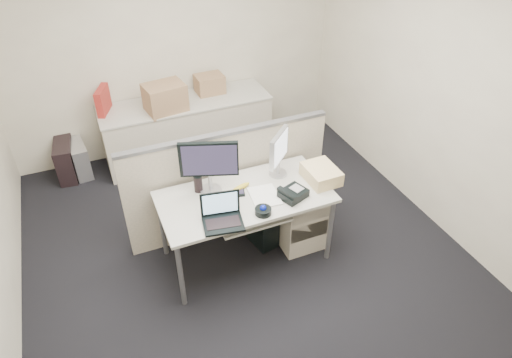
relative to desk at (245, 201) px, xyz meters
name	(u,v)px	position (x,y,z in m)	size (l,w,h in m)	color
floor	(246,255)	(0.00, 0.00, -0.67)	(4.00, 4.50, 0.01)	black
wall_back	(172,42)	(0.00, 2.25, 0.69)	(4.00, 0.02, 2.70)	beige
wall_right	(445,91)	(2.00, 0.00, 0.69)	(0.02, 4.50, 2.70)	beige
desk	(245,201)	(0.00, 0.00, 0.00)	(1.50, 0.75, 0.73)	beige
keyboard_tray	(253,218)	(0.00, -0.18, -0.04)	(0.62, 0.32, 0.02)	beige
drawer_pedestal	(296,212)	(0.55, 0.05, -0.34)	(0.40, 0.55, 0.65)	beige
cubicle_partition	(228,184)	(0.00, 0.45, -0.11)	(2.00, 0.06, 1.10)	beige
back_counter	(188,129)	(0.00, 1.93, -0.30)	(2.00, 0.60, 0.72)	beige
monitor_main	(209,167)	(-0.25, 0.18, 0.32)	(0.50, 0.19, 0.50)	black
monitor_small	(279,155)	(0.40, 0.18, 0.28)	(0.35, 0.18, 0.43)	#B7B7BC
laptop	(223,213)	(-0.30, -0.28, 0.19)	(0.32, 0.24, 0.24)	black
trackball	(263,211)	(0.05, -0.28, 0.09)	(0.14, 0.14, 0.05)	black
desk_phone	(293,194)	(0.38, -0.18, 0.10)	(0.22, 0.18, 0.07)	black
paper_stack	(264,196)	(0.15, -0.08, 0.07)	(0.24, 0.30, 0.01)	white
sticky_pad	(264,190)	(0.18, 0.00, 0.07)	(0.07, 0.07, 0.01)	yellow
travel_mug	(198,184)	(-0.35, 0.22, 0.14)	(0.07, 0.07, 0.16)	black
banana	(241,187)	(0.00, 0.10, 0.09)	(0.20, 0.05, 0.04)	yellow
cellphone	(241,192)	(-0.02, 0.05, 0.07)	(0.06, 0.12, 0.02)	black
manila_folders	(321,174)	(0.72, -0.05, 0.13)	(0.27, 0.34, 0.13)	beige
keyboard	(246,214)	(-0.05, -0.14, -0.02)	(0.46, 0.16, 0.03)	black
pc_tower_desk	(257,219)	(0.20, 0.20, -0.44)	(0.19, 0.48, 0.45)	black
pc_tower_spare_dark	(66,160)	(-1.45, 2.03, -0.44)	(0.19, 0.47, 0.44)	black
pc_tower_spare_silver	(80,159)	(-1.30, 2.03, -0.46)	(0.17, 0.43, 0.40)	#B7B7BC
cardboard_box_left	(165,98)	(-0.25, 1.81, 0.22)	(0.44, 0.33, 0.33)	tan
cardboard_box_right	(210,85)	(0.36, 2.05, 0.18)	(0.33, 0.26, 0.24)	tan
red_binder	(103,101)	(-0.90, 2.03, 0.21)	(0.08, 0.33, 0.31)	#A2241F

